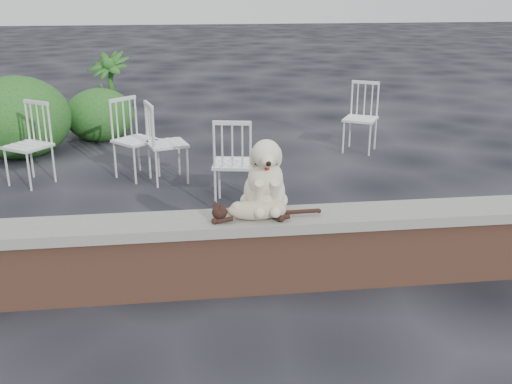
{
  "coord_description": "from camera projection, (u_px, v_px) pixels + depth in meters",
  "views": [
    {
      "loc": [
        -0.07,
        -4.04,
        2.22
      ],
      "look_at": [
        0.47,
        0.2,
        0.7
      ],
      "focal_mm": 41.69,
      "sensor_mm": 36.0,
      "label": 1
    }
  ],
  "objects": [
    {
      "name": "chair_e",
      "position": [
        167.0,
        142.0,
        6.84
      ],
      "size": [
        0.69,
        0.69,
        0.94
      ],
      "primitive_type": null,
      "rotation": [
        0.0,
        0.0,
        1.83
      ],
      "color": "white",
      "rests_on": "ground"
    },
    {
      "name": "shrubbery",
      "position": [
        6.0,
        120.0,
        8.1
      ],
      "size": [
        3.84,
        1.82,
        1.11
      ],
      "color": "#17501C",
      "rests_on": "ground"
    },
    {
      "name": "cat",
      "position": [
        256.0,
        209.0,
        4.31
      ],
      "size": [
        0.97,
        0.27,
        0.16
      ],
      "primitive_type": null,
      "rotation": [
        0.0,
        0.0,
        -0.04
      ],
      "color": "tan",
      "rests_on": "capstone"
    },
    {
      "name": "potted_plant_b",
      "position": [
        110.0,
        92.0,
        9.19
      ],
      "size": [
        0.93,
        0.93,
        1.21
      ],
      "primitive_type": "imported",
      "rotation": [
        0.0,
        0.0,
        -0.51
      ],
      "color": "#17501C",
      "rests_on": "ground"
    },
    {
      "name": "dog",
      "position": [
        265.0,
        173.0,
        4.38
      ],
      "size": [
        0.41,
        0.53,
        0.6
      ],
      "primitive_type": null,
      "rotation": [
        0.0,
        0.0,
        -0.04
      ],
      "color": "beige",
      "rests_on": "capstone"
    },
    {
      "name": "brick_wall",
      "position": [
        197.0,
        260.0,
        4.44
      ],
      "size": [
        6.0,
        0.3,
        0.5
      ],
      "primitive_type": "cube",
      "color": "brown",
      "rests_on": "ground"
    },
    {
      "name": "ground",
      "position": [
        198.0,
        290.0,
        4.52
      ],
      "size": [
        60.0,
        60.0,
        0.0
      ],
      "primitive_type": "plane",
      "color": "black",
      "rests_on": "ground"
    },
    {
      "name": "chair_a",
      "position": [
        136.0,
        139.0,
        6.98
      ],
      "size": [
        0.79,
        0.79,
        0.94
      ],
      "primitive_type": null,
      "rotation": [
        0.0,
        0.0,
        0.75
      ],
      "color": "white",
      "rests_on": "ground"
    },
    {
      "name": "chair_c",
      "position": [
        234.0,
        162.0,
        6.1
      ],
      "size": [
        0.65,
        0.65,
        0.94
      ],
      "primitive_type": null,
      "rotation": [
        0.0,
        0.0,
        2.96
      ],
      "color": "white",
      "rests_on": "ground"
    },
    {
      "name": "chair_b",
      "position": [
        28.0,
        145.0,
        6.74
      ],
      "size": [
        0.78,
        0.78,
        0.94
      ],
      "primitive_type": null,
      "rotation": [
        0.0,
        0.0,
        -0.63
      ],
      "color": "white",
      "rests_on": "ground"
    },
    {
      "name": "chair_d",
      "position": [
        361.0,
        118.0,
        8.07
      ],
      "size": [
        0.76,
        0.76,
        0.94
      ],
      "primitive_type": null,
      "rotation": [
        0.0,
        0.0,
        -0.52
      ],
      "color": "white",
      "rests_on": "ground"
    },
    {
      "name": "capstone",
      "position": [
        196.0,
        224.0,
        4.34
      ],
      "size": [
        6.2,
        0.4,
        0.08
      ],
      "primitive_type": "cube",
      "color": "slate",
      "rests_on": "brick_wall"
    }
  ]
}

